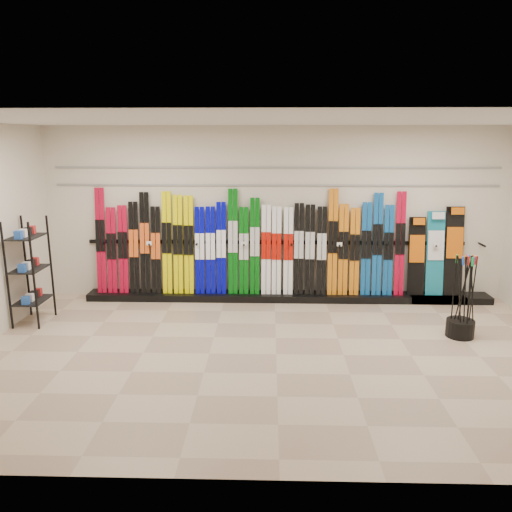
{
  "coord_description": "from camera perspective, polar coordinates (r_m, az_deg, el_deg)",
  "views": [
    {
      "loc": [
        -0.1,
        -6.13,
        2.8
      ],
      "look_at": [
        -0.3,
        1.0,
        1.1
      ],
      "focal_mm": 35.0,
      "sensor_mm": 36.0,
      "label": 1
    }
  ],
  "objects": [
    {
      "name": "accessory_rack",
      "position": [
        8.34,
        -24.44,
        -1.6
      ],
      "size": [
        0.4,
        0.6,
        1.63
      ],
      "primitive_type": "cube",
      "color": "black",
      "rests_on": "floor"
    },
    {
      "name": "slatwall_rail_1",
      "position": [
        8.62,
        2.27,
        10.07
      ],
      "size": [
        7.6,
        0.02,
        0.03
      ],
      "primitive_type": "cube",
      "color": "gray",
      "rests_on": "back_wall"
    },
    {
      "name": "skis",
      "position": [
        8.66,
        -0.81,
        0.98
      ],
      "size": [
        5.38,
        0.23,
        1.84
      ],
      "color": "#AF0726",
      "rests_on": "ski_rack_base"
    },
    {
      "name": "floor",
      "position": [
        6.74,
        2.32,
        -11.15
      ],
      "size": [
        8.0,
        8.0,
        0.0
      ],
      "primitive_type": "plane",
      "color": "tan",
      "rests_on": "ground"
    },
    {
      "name": "back_wall",
      "position": [
        8.73,
        2.22,
        4.83
      ],
      "size": [
        8.0,
        0.0,
        8.0
      ],
      "primitive_type": "plane",
      "rotation": [
        1.57,
        0.0,
        0.0
      ],
      "color": "beige",
      "rests_on": "floor"
    },
    {
      "name": "slatwall_rail_0",
      "position": [
        8.65,
        2.25,
        8.08
      ],
      "size": [
        7.6,
        0.02,
        0.03
      ],
      "primitive_type": "cube",
      "color": "gray",
      "rests_on": "back_wall"
    },
    {
      "name": "pole_bin",
      "position": [
        7.82,
        22.28,
        -7.64
      ],
      "size": [
        0.39,
        0.39,
        0.25
      ],
      "primitive_type": "cylinder",
      "color": "black",
      "rests_on": "floor"
    },
    {
      "name": "ceiling",
      "position": [
        6.13,
        2.59,
        15.27
      ],
      "size": [
        8.0,
        8.0,
        0.0
      ],
      "primitive_type": "plane",
      "rotation": [
        3.14,
        0.0,
        0.0
      ],
      "color": "silver",
      "rests_on": "back_wall"
    },
    {
      "name": "ski_rack_base",
      "position": [
        8.85,
        3.62,
        -4.66
      ],
      "size": [
        8.0,
        0.4,
        0.12
      ],
      "primitive_type": "cube",
      "color": "black",
      "rests_on": "floor"
    },
    {
      "name": "snowboards",
      "position": [
        9.17,
        19.92,
        0.27
      ],
      "size": [
        0.94,
        0.24,
        1.53
      ],
      "color": "black",
      "rests_on": "ski_rack_base"
    },
    {
      "name": "ski_poles",
      "position": [
        7.65,
        22.8,
        -4.3
      ],
      "size": [
        0.34,
        0.25,
        1.18
      ],
      "color": "black",
      "rests_on": "pole_bin"
    }
  ]
}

